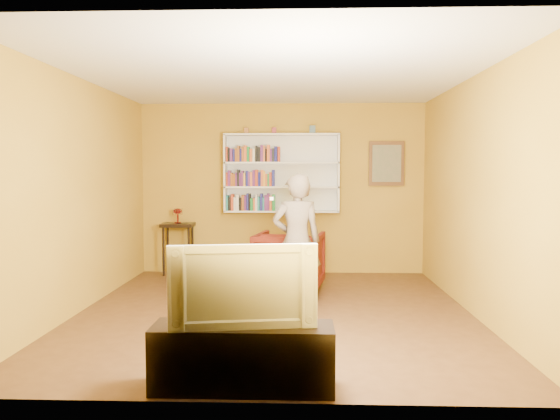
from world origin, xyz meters
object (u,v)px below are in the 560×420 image
(armchair, at_px, (289,261))
(tv_cabinet, at_px, (243,357))
(ruby_lustre, at_px, (178,212))
(person, at_px, (297,241))
(console_table, at_px, (178,232))
(television, at_px, (243,284))
(bookshelf, at_px, (282,173))

(armchair, distance_m, tv_cabinet, 3.37)
(ruby_lustre, distance_m, person, 2.79)
(console_table, bearing_deg, person, -47.52)
(ruby_lustre, relative_size, television, 0.22)
(console_table, height_order, person, person)
(ruby_lustre, bearing_deg, tv_cabinet, -71.57)
(bookshelf, height_order, armchair, bookshelf)
(person, bearing_deg, bookshelf, -91.84)
(person, bearing_deg, television, 72.78)
(console_table, xyz_separation_m, tv_cabinet, (1.50, -4.50, -0.43))
(bookshelf, xyz_separation_m, television, (-0.13, -4.66, -0.80))
(person, relative_size, television, 1.49)
(bookshelf, xyz_separation_m, armchair, (0.15, -1.31, -1.19))
(armchair, height_order, person, person)
(console_table, bearing_deg, armchair, -32.80)
(ruby_lustre, xyz_separation_m, television, (1.50, -4.50, -0.19))
(person, relative_size, tv_cabinet, 1.18)
(armchair, bearing_deg, tv_cabinet, 95.10)
(bookshelf, height_order, ruby_lustre, bookshelf)
(bookshelf, height_order, person, bookshelf)
(console_table, distance_m, ruby_lustre, 0.31)
(armchair, bearing_deg, television, 95.10)
(television, bearing_deg, ruby_lustre, 99.91)
(ruby_lustre, height_order, person, person)
(bookshelf, distance_m, tv_cabinet, 4.85)
(console_table, height_order, ruby_lustre, ruby_lustre)
(person, distance_m, television, 2.47)
(ruby_lustre, xyz_separation_m, tv_cabinet, (1.50, -4.50, -0.74))
(ruby_lustre, height_order, television, television)
(tv_cabinet, bearing_deg, television, 0.00)
(armchair, bearing_deg, person, 106.35)
(person, height_order, tv_cabinet, person)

